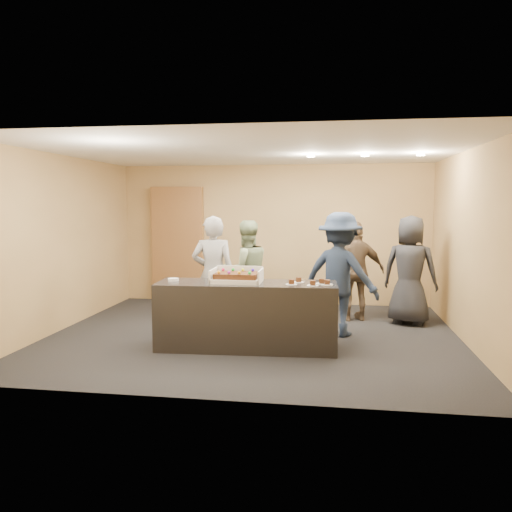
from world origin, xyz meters
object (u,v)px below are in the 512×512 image
object	(u,v)px
plate_stack	(173,280)
storage_cabinet	(178,244)
person_sage_man	(246,272)
person_brown_extra	(356,271)
serving_counter	(247,316)
person_server_grey	(213,275)
sheet_cake	(237,275)
cake_box	(237,279)
person_dark_suit	(410,270)
person_navy_man	(340,274)

from	to	relation	value
plate_stack	storage_cabinet	bearing A→B (deg)	106.31
plate_stack	person_sage_man	world-z (taller)	person_sage_man
storage_cabinet	person_brown_extra	xyz separation A→B (m)	(3.45, -1.20, -0.31)
serving_counter	person_brown_extra	size ratio (longest dim) A/B	1.44
person_server_grey	person_brown_extra	world-z (taller)	person_server_grey
plate_stack	person_server_grey	world-z (taller)	person_server_grey
plate_stack	person_sage_man	xyz separation A→B (m)	(0.75, 1.50, -0.08)
sheet_cake	person_sage_man	bearing A→B (deg)	94.90
cake_box	person_server_grey	distance (m)	0.87
plate_stack	person_sage_man	bearing A→B (deg)	63.39
sheet_cake	person_server_grey	world-z (taller)	person_server_grey
storage_cabinet	person_sage_man	distance (m)	2.32
storage_cabinet	sheet_cake	bearing A→B (deg)	-59.94
person_brown_extra	person_dark_suit	world-z (taller)	person_dark_suit
storage_cabinet	person_server_grey	size ratio (longest dim) A/B	1.29
cake_box	person_dark_suit	bearing A→B (deg)	34.64
storage_cabinet	plate_stack	distance (m)	3.24
cake_box	sheet_cake	size ratio (longest dim) A/B	1.17
person_sage_man	person_brown_extra	distance (m)	1.83
sheet_cake	person_sage_man	size ratio (longest dim) A/B	0.34
person_sage_man	person_dark_suit	distance (m)	2.66
sheet_cake	storage_cabinet	bearing A→B (deg)	120.06
serving_counter	person_sage_man	size ratio (longest dim) A/B	1.43
person_navy_man	person_dark_suit	xyz separation A→B (m)	(1.13, 0.87, -0.03)
plate_stack	person_dark_suit	world-z (taller)	person_dark_suit
serving_counter	plate_stack	xyz separation A→B (m)	(-1.01, -0.01, 0.47)
cake_box	person_dark_suit	xyz separation A→B (m)	(2.51, 1.74, -0.06)
serving_counter	sheet_cake	bearing A→B (deg)	177.07
person_brown_extra	person_sage_man	bearing A→B (deg)	-4.06
serving_counter	cake_box	world-z (taller)	cake_box
person_sage_man	storage_cabinet	bearing A→B (deg)	-72.00
sheet_cake	person_server_grey	distance (m)	0.90
cake_box	person_dark_suit	size ratio (longest dim) A/B	0.38
person_navy_man	person_dark_suit	world-z (taller)	person_navy_man
plate_stack	person_server_grey	bearing A→B (deg)	63.10
person_server_grey	person_sage_man	world-z (taller)	person_server_grey
storage_cabinet	plate_stack	xyz separation A→B (m)	(0.91, -3.10, -0.22)
person_sage_man	person_navy_man	size ratio (longest dim) A/B	0.92
serving_counter	person_sage_man	xyz separation A→B (m)	(-0.26, 1.49, 0.39)
cake_box	person_navy_man	world-z (taller)	person_navy_man
storage_cabinet	person_sage_man	bearing A→B (deg)	-43.89
cake_box	person_navy_man	distance (m)	1.63
storage_cabinet	person_sage_man	xyz separation A→B (m)	(1.66, -1.60, -0.30)
cake_box	person_dark_suit	world-z (taller)	person_dark_suit
storage_cabinet	person_sage_man	world-z (taller)	storage_cabinet
cake_box	sheet_cake	distance (m)	0.06
person_server_grey	person_dark_suit	distance (m)	3.18
person_server_grey	person_navy_man	world-z (taller)	person_navy_man
serving_counter	cake_box	xyz separation A→B (m)	(-0.13, 0.02, 0.50)
sheet_cake	plate_stack	world-z (taller)	sheet_cake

